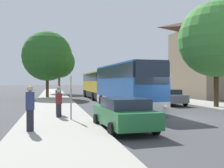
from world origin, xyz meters
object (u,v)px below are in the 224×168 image
Objects in this scene: parked_car_left_curb at (124,113)px; bus_stop_sign at (71,92)px; pedestrian_walking_back at (30,108)px; tree_left_far at (47,56)px; bus_front at (125,86)px; pedestrian_waiting_near at (59,103)px; tree_left_near at (59,62)px; bus_middle at (98,85)px; parked_car_right_near at (170,97)px; tree_right_near at (216,39)px; pedestrian_waiting_far at (58,100)px.

parked_car_left_curb is 3.79m from bus_stop_sign.
pedestrian_walking_back is 0.22× the size of tree_left_far.
pedestrian_waiting_near is (-5.33, -4.54, -0.95)m from bus_front.
tree_left_near is at bearing 89.56° from bus_stop_sign.
bus_front reaches higher than parked_car_left_curb.
tree_left_near is 12.03m from tree_left_far.
bus_middle reaches higher than pedestrian_walking_back.
bus_front reaches higher than parked_car_right_near.
tree_right_near is (11.99, -28.82, 0.03)m from tree_left_near.
pedestrian_walking_back is at bearing -129.50° from bus_front.
pedestrian_walking_back is at bearing -126.46° from pedestrian_waiting_far.
tree_right_near is (13.87, -16.94, 0.09)m from tree_left_far.
pedestrian_waiting_near is 14.20m from tree_right_near.
pedestrian_walking_back is (-1.29, -4.12, 0.17)m from pedestrian_waiting_near.
parked_car_right_near is (5.14, 2.65, -1.11)m from bus_front.
tree_right_near is at bearing -13.10° from pedestrian_waiting_far.
tree_left_near is (2.18, 36.53, 4.58)m from pedestrian_walking_back.
parked_car_left_curb is 4.11m from pedestrian_walking_back.
bus_stop_sign is 1.42m from pedestrian_waiting_near.
pedestrian_waiting_far is at bearing 29.89° from parked_car_right_near.
bus_front is 6.76× the size of pedestrian_waiting_near.
parked_car_right_near is 27.42m from tree_left_near.
tree_left_far is (-1.62, 21.61, 4.00)m from bus_stop_sign.
pedestrian_walking_back is at bearing -93.41° from tree_left_near.
bus_front is 7.33m from bus_stop_sign.
bus_middle is 23.24m from pedestrian_walking_back.
tree_left_far is at bearing 120.15° from pedestrian_waiting_near.
tree_left_near reaches higher than bus_middle.
bus_middle is (0.15, 13.55, -0.09)m from bus_front.
parked_car_right_near is at bearing -65.93° from bus_middle.
parked_car_left_curb is 1.15× the size of parked_car_right_near.
pedestrian_waiting_far is at bearing -150.90° from bus_front.
tree_left_far reaches higher than bus_middle.
tree_left_near is at bearing -68.65° from parked_car_right_near.
parked_car_left_curb is at bearing -28.01° from pedestrian_waiting_near.
bus_middle is at bearing 79.97° from parked_car_left_curb.
bus_front is at bearing 67.86° from pedestrian_waiting_near.
parked_car_right_near is 0.47× the size of tree_left_near.
parked_car_right_near is at bearing 40.07° from bus_stop_sign.
tree_left_near is at bearing 29.95° from pedestrian_walking_back.
parked_car_right_near is 12.88m from bus_stop_sign.
tree_left_near reaches higher than pedestrian_walking_back.
pedestrian_waiting_near is 21.07m from tree_left_far.
bus_front is 13.55m from bus_middle.
tree_left_far is at bearing 109.42° from bus_front.
bus_stop_sign reaches higher than pedestrian_waiting_near.
bus_stop_sign is at bearing 40.63° from parked_car_right_near.
bus_front is at bearing -80.95° from tree_left_near.
bus_stop_sign is at bearing -104.69° from bus_middle.
pedestrian_waiting_far reaches higher than parked_car_left_curb.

